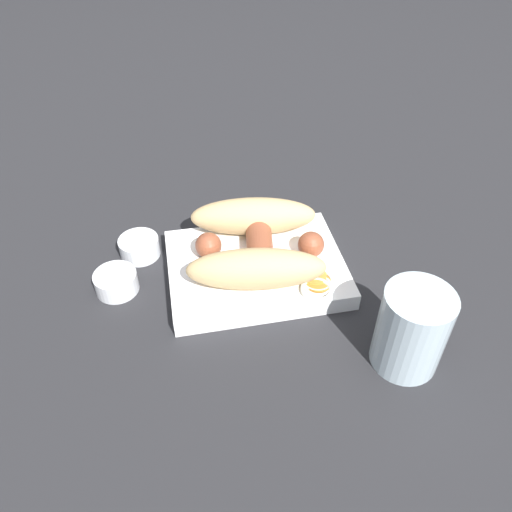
{
  "coord_description": "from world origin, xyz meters",
  "views": [
    {
      "loc": [
        -0.09,
        -0.48,
        0.47
      ],
      "look_at": [
        0.0,
        0.0,
        0.03
      ],
      "focal_mm": 35.0,
      "sensor_mm": 36.0,
      "label": 1
    }
  ],
  "objects_px": {
    "drink_glass": "(411,330)",
    "sausage": "(260,244)",
    "condiment_cup_near": "(140,248)",
    "bread_roll": "(255,241)",
    "food_tray": "(256,268)",
    "condiment_cup_far": "(116,283)"
  },
  "relations": [
    {
      "from": "condiment_cup_near",
      "to": "drink_glass",
      "type": "relative_size",
      "value": 0.54
    },
    {
      "from": "food_tray",
      "to": "condiment_cup_far",
      "type": "height_order",
      "value": "condiment_cup_far"
    },
    {
      "from": "condiment_cup_near",
      "to": "bread_roll",
      "type": "bearing_deg",
      "value": -21.73
    },
    {
      "from": "bread_roll",
      "to": "sausage",
      "type": "height_order",
      "value": "bread_roll"
    },
    {
      "from": "drink_glass",
      "to": "condiment_cup_far",
      "type": "bearing_deg",
      "value": 151.29
    },
    {
      "from": "condiment_cup_near",
      "to": "condiment_cup_far",
      "type": "relative_size",
      "value": 1.0
    },
    {
      "from": "sausage",
      "to": "condiment_cup_near",
      "type": "height_order",
      "value": "sausage"
    },
    {
      "from": "bread_roll",
      "to": "sausage",
      "type": "relative_size",
      "value": 1.16
    },
    {
      "from": "bread_roll",
      "to": "condiment_cup_far",
      "type": "distance_m",
      "value": 0.19
    },
    {
      "from": "sausage",
      "to": "condiment_cup_near",
      "type": "relative_size",
      "value": 3.03
    },
    {
      "from": "food_tray",
      "to": "condiment_cup_near",
      "type": "relative_size",
      "value": 4.14
    },
    {
      "from": "condiment_cup_near",
      "to": "food_tray",
      "type": "bearing_deg",
      "value": -25.63
    },
    {
      "from": "bread_roll",
      "to": "condiment_cup_far",
      "type": "height_order",
      "value": "bread_roll"
    },
    {
      "from": "bread_roll",
      "to": "drink_glass",
      "type": "height_order",
      "value": "drink_glass"
    },
    {
      "from": "condiment_cup_far",
      "to": "drink_glass",
      "type": "bearing_deg",
      "value": -28.71
    },
    {
      "from": "condiment_cup_far",
      "to": "drink_glass",
      "type": "xyz_separation_m",
      "value": [
        0.32,
        -0.18,
        0.04
      ]
    },
    {
      "from": "condiment_cup_near",
      "to": "drink_glass",
      "type": "bearing_deg",
      "value": -39.64
    },
    {
      "from": "sausage",
      "to": "drink_glass",
      "type": "height_order",
      "value": "drink_glass"
    },
    {
      "from": "bread_roll",
      "to": "sausage",
      "type": "xyz_separation_m",
      "value": [
        0.01,
        0.0,
        -0.01
      ]
    },
    {
      "from": "condiment_cup_near",
      "to": "condiment_cup_far",
      "type": "height_order",
      "value": "same"
    },
    {
      "from": "bread_roll",
      "to": "sausage",
      "type": "distance_m",
      "value": 0.01
    },
    {
      "from": "drink_glass",
      "to": "sausage",
      "type": "bearing_deg",
      "value": 125.84
    }
  ]
}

